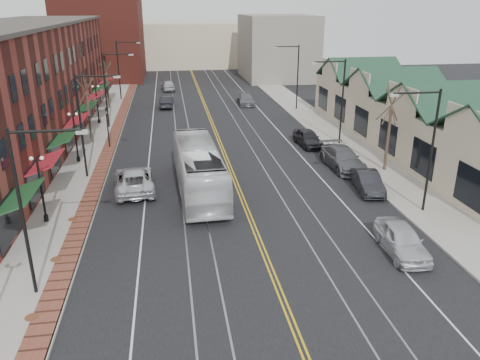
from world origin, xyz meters
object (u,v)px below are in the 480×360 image
object	(u,v)px
parked_suv	(134,180)
parked_car_b	(368,182)
parked_car_d	(308,138)
parked_car_a	(402,240)
parked_car_c	(343,158)
transit_bus	(199,169)

from	to	relation	value
parked_suv	parked_car_b	xyz separation A→B (m)	(16.91, -2.74, -0.10)
parked_suv	parked_car_d	world-z (taller)	parked_suv
parked_car_d	parked_car_a	bearing A→B (deg)	-95.90
parked_car_c	parked_car_b	bearing A→B (deg)	-92.72
parked_car_d	parked_car_c	bearing A→B (deg)	-85.35
parked_car_b	parked_car_c	distance (m)	5.24
transit_bus	parked_car_a	bearing A→B (deg)	131.77
parked_suv	parked_car_c	bearing A→B (deg)	-176.74
parked_car_a	parked_car_c	size ratio (longest dim) A/B	0.80
parked_car_a	parked_car_d	distance (m)	20.90
transit_bus	parked_car_a	size ratio (longest dim) A/B	2.65
parked_car_d	parked_suv	bearing A→B (deg)	-153.46
transit_bus	parked_car_c	size ratio (longest dim) A/B	2.11
parked_car_c	parked_suv	bearing A→B (deg)	-174.29
parked_suv	parked_car_d	xyz separation A→B (m)	(15.92, 9.27, -0.05)
parked_suv	parked_car_d	bearing A→B (deg)	-154.93
parked_suv	parked_car_d	distance (m)	18.42
parked_car_c	parked_car_d	xyz separation A→B (m)	(-0.99, 6.77, -0.06)
parked_car_a	parked_car_d	bearing A→B (deg)	91.68
parked_suv	parked_car_b	size ratio (longest dim) A/B	1.35
parked_car_c	parked_car_d	size ratio (longest dim) A/B	1.27
transit_bus	parked_car_b	distance (m)	12.39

